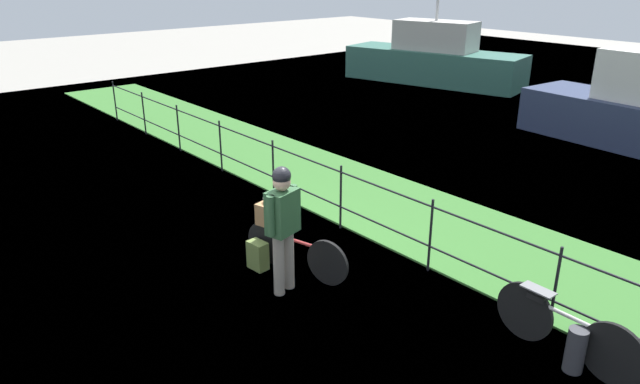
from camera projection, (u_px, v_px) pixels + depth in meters
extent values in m
plane|color=gray|center=(238.00, 265.00, 8.14)|extent=(60.00, 60.00, 0.00)
cube|color=#38702D|center=(394.00, 208.00, 10.04)|extent=(27.00, 2.40, 0.03)
plane|color=#426684|center=(617.00, 127.00, 15.05)|extent=(30.00, 30.00, 0.00)
cylinder|color=black|center=(115.00, 101.00, 15.52)|extent=(0.04, 0.04, 1.05)
cylinder|color=black|center=(144.00, 114.00, 14.23)|extent=(0.04, 0.04, 1.05)
cylinder|color=black|center=(178.00, 128.00, 12.95)|extent=(0.04, 0.04, 1.05)
cylinder|color=black|center=(221.00, 146.00, 11.67)|extent=(0.04, 0.04, 1.05)
cylinder|color=black|center=(273.00, 169.00, 10.38)|extent=(0.04, 0.04, 1.05)
cylinder|color=black|center=(341.00, 197.00, 9.10)|extent=(0.04, 0.04, 1.05)
cylinder|color=black|center=(430.00, 236.00, 7.82)|extent=(0.04, 0.04, 1.05)
cylinder|color=black|center=(555.00, 289.00, 6.54)|extent=(0.04, 0.04, 1.05)
cylinder|color=black|center=(341.00, 207.00, 9.16)|extent=(18.00, 0.03, 0.03)
cylinder|color=black|center=(341.00, 172.00, 8.95)|extent=(18.00, 0.03, 0.03)
cylinder|color=black|center=(328.00, 263.00, 7.56)|extent=(0.61, 0.20, 0.62)
cylinder|color=black|center=(266.00, 243.00, 8.11)|extent=(0.61, 0.20, 0.62)
cylinder|color=#9E2D2D|center=(296.00, 241.00, 7.77)|extent=(0.79, 0.25, 0.04)
cube|color=black|center=(273.00, 231.00, 7.97)|extent=(0.22, 0.14, 0.06)
cube|color=slate|center=(272.00, 225.00, 7.93)|extent=(0.39, 0.25, 0.02)
cube|color=olive|center=(272.00, 214.00, 7.88)|extent=(0.43, 0.38, 0.30)
ellipsoid|color=silver|center=(272.00, 199.00, 7.80)|extent=(0.31, 0.21, 0.13)
sphere|color=silver|center=(278.00, 197.00, 7.71)|extent=(0.11, 0.11, 0.11)
cylinder|color=gray|center=(289.00, 259.00, 7.45)|extent=(0.14, 0.14, 0.82)
cylinder|color=gray|center=(279.00, 265.00, 7.30)|extent=(0.14, 0.14, 0.82)
cube|color=#2D5633|center=(283.00, 212.00, 7.12)|extent=(0.35, 0.45, 0.56)
cylinder|color=#2D5633|center=(293.00, 204.00, 7.28)|extent=(0.10, 0.10, 0.50)
cylinder|color=#2D5633|center=(271.00, 216.00, 6.94)|extent=(0.10, 0.10, 0.50)
sphere|color=tan|center=(282.00, 182.00, 6.98)|extent=(0.22, 0.22, 0.22)
sphere|color=black|center=(282.00, 176.00, 6.95)|extent=(0.23, 0.23, 0.23)
cube|color=olive|center=(258.00, 255.00, 7.99)|extent=(0.30, 0.21, 0.40)
cylinder|color=#38383D|center=(576.00, 350.00, 5.95)|extent=(0.20, 0.20, 0.50)
cylinder|color=black|center=(613.00, 355.00, 5.74)|extent=(0.68, 0.06, 0.68)
cylinder|color=black|center=(525.00, 311.00, 6.45)|extent=(0.68, 0.06, 0.68)
cylinder|color=#BCB7B2|center=(569.00, 316.00, 6.03)|extent=(0.77, 0.06, 0.04)
cube|color=black|center=(537.00, 297.00, 6.28)|extent=(0.20, 0.09, 0.06)
cube|color=slate|center=(538.00, 290.00, 6.25)|extent=(0.36, 0.17, 0.02)
cube|color=#336656|center=(433.00, 67.00, 20.53)|extent=(6.50, 3.21, 1.14)
cube|color=#B7B2A8|center=(435.00, 35.00, 20.15)|extent=(2.97, 1.86, 0.99)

